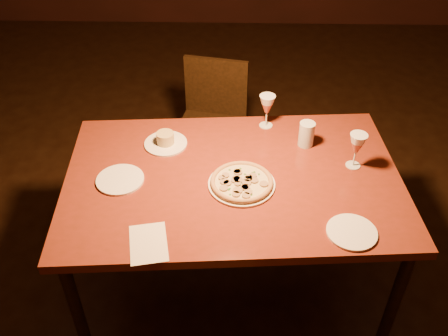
{
  "coord_description": "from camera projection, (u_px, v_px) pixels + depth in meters",
  "views": [
    {
      "loc": [
        -0.01,
        -1.93,
        2.29
      ],
      "look_at": [
        -0.05,
        -0.13,
        0.83
      ],
      "focal_mm": 40.0,
      "sensor_mm": 36.0,
      "label": 1
    }
  ],
  "objects": [
    {
      "name": "floor",
      "position": [
        233.0,
        263.0,
        2.94
      ],
      "size": [
        7.0,
        7.0,
        0.0
      ],
      "primitive_type": "plane",
      "color": "#301D10",
      "rests_on": "ground"
    },
    {
      "name": "pizza_plate",
      "position": [
        242.0,
        182.0,
        2.22
      ],
      "size": [
        0.3,
        0.3,
        0.03
      ],
      "color": "white",
      "rests_on": "dining_table"
    },
    {
      "name": "chair_far",
      "position": [
        212.0,
        120.0,
        3.25
      ],
      "size": [
        0.49,
        0.49,
        0.86
      ],
      "rotation": [
        0.0,
        0.0,
        -0.2
      ],
      "color": "black",
      "rests_on": "floor"
    },
    {
      "name": "wine_glass_right",
      "position": [
        356.0,
        151.0,
        2.28
      ],
      "size": [
        0.08,
        0.08,
        0.18
      ],
      "primitive_type": null,
      "color": "#B35C4A",
      "rests_on": "dining_table"
    },
    {
      "name": "ramekin_saucer",
      "position": [
        166.0,
        141.0,
        2.46
      ],
      "size": [
        0.21,
        0.21,
        0.07
      ],
      "color": "white",
      "rests_on": "dining_table"
    },
    {
      "name": "wine_glass_far",
      "position": [
        267.0,
        111.0,
        2.54
      ],
      "size": [
        0.08,
        0.08,
        0.18
      ],
      "primitive_type": null,
      "color": "#B35C4A",
      "rests_on": "dining_table"
    },
    {
      "name": "menu_card",
      "position": [
        148.0,
        243.0,
        1.96
      ],
      "size": [
        0.18,
        0.24,
        0.0
      ],
      "primitive_type": "cube",
      "rotation": [
        0.0,
        0.0,
        0.2
      ],
      "color": "white",
      "rests_on": "dining_table"
    },
    {
      "name": "dining_table",
      "position": [
        233.0,
        188.0,
        2.32
      ],
      "size": [
        1.6,
        1.09,
        0.82
      ],
      "rotation": [
        0.0,
        0.0,
        0.07
      ],
      "color": "maroon",
      "rests_on": "floor"
    },
    {
      "name": "water_tumbler",
      "position": [
        306.0,
        134.0,
        2.43
      ],
      "size": [
        0.08,
        0.08,
        0.13
      ],
      "primitive_type": "cylinder",
      "color": "silver",
      "rests_on": "dining_table"
    },
    {
      "name": "side_plate_left",
      "position": [
        120.0,
        180.0,
        2.25
      ],
      "size": [
        0.22,
        0.22,
        0.01
      ],
      "primitive_type": "cylinder",
      "color": "white",
      "rests_on": "dining_table"
    },
    {
      "name": "side_plate_near",
      "position": [
        352.0,
        232.0,
        2.0
      ],
      "size": [
        0.2,
        0.2,
        0.01
      ],
      "primitive_type": "cylinder",
      "color": "white",
      "rests_on": "dining_table"
    }
  ]
}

